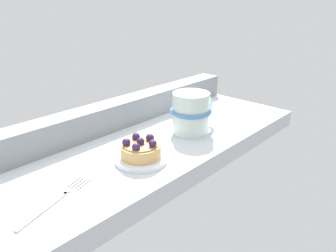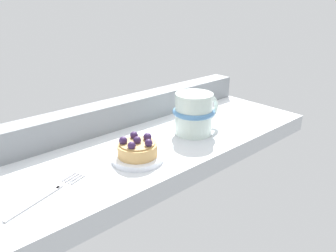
# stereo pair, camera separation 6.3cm
# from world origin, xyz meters

# --- Properties ---
(ground_plane) EXTENTS (0.89, 0.31, 0.04)m
(ground_plane) POSITION_xyz_m (0.00, 0.00, -0.02)
(ground_plane) COLOR silver
(window_rail_back) EXTENTS (0.87, 0.06, 0.07)m
(window_rail_back) POSITION_xyz_m (0.00, 0.13, 0.03)
(window_rail_back) COLOR gray
(window_rail_back) RESTS_ON ground_plane
(dessert_plate) EXTENTS (0.10, 0.10, 0.01)m
(dessert_plate) POSITION_xyz_m (-0.06, -0.06, 0.01)
(dessert_plate) COLOR silver
(dessert_plate) RESTS_ON ground_plane
(raspberry_tart) EXTENTS (0.08, 0.08, 0.04)m
(raspberry_tart) POSITION_xyz_m (-0.06, -0.06, 0.03)
(raspberry_tart) COLOR tan
(raspberry_tart) RESTS_ON dessert_plate
(coffee_mug) EXTENTS (0.14, 0.10, 0.10)m
(coffee_mug) POSITION_xyz_m (0.13, -0.04, 0.05)
(coffee_mug) COLOR silver
(coffee_mug) RESTS_ON ground_plane
(dessert_fork) EXTENTS (0.16, 0.07, 0.01)m
(dessert_fork) POSITION_xyz_m (-0.24, -0.06, 0.00)
(dessert_fork) COLOR #B7B7BC
(dessert_fork) RESTS_ON ground_plane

